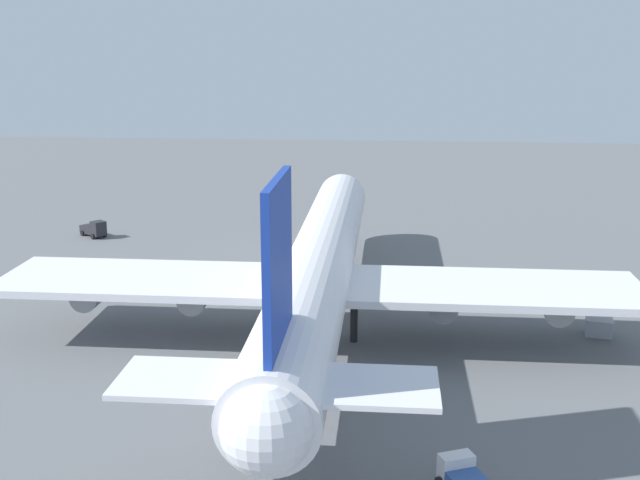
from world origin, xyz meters
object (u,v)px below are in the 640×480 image
Objects in this scene: cargo_container_fore at (599,327)px; safety_cone_nose at (344,242)px; catering_truck at (94,229)px; cargo_airplane at (320,267)px; fuel_truck at (464,480)px.

cargo_container_fore is 4.64× the size of safety_cone_nose.
safety_cone_nose is at bearing 39.25° from cargo_container_fore.
catering_truck is 1.65× the size of cargo_container_fore.
cargo_airplane is 27.36m from cargo_container_fore.
cargo_airplane reaches higher than catering_truck.
cargo_container_fore is (-33.46, -62.15, -0.29)m from catering_truck.
cargo_airplane is 49.51m from catering_truck.
cargo_container_fore reaches higher than safety_cone_nose.
safety_cone_nose is (33.16, -0.33, -6.08)m from cargo_airplane.
fuel_truck reaches higher than cargo_container_fore.
safety_cone_nose is at bearing 10.36° from fuel_truck.
cargo_airplane reaches higher than safety_cone_nose.
cargo_airplane is 33.71m from safety_cone_nose.
fuel_truck is 62.58m from safety_cone_nose.
cargo_airplane reaches higher than fuel_truck.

